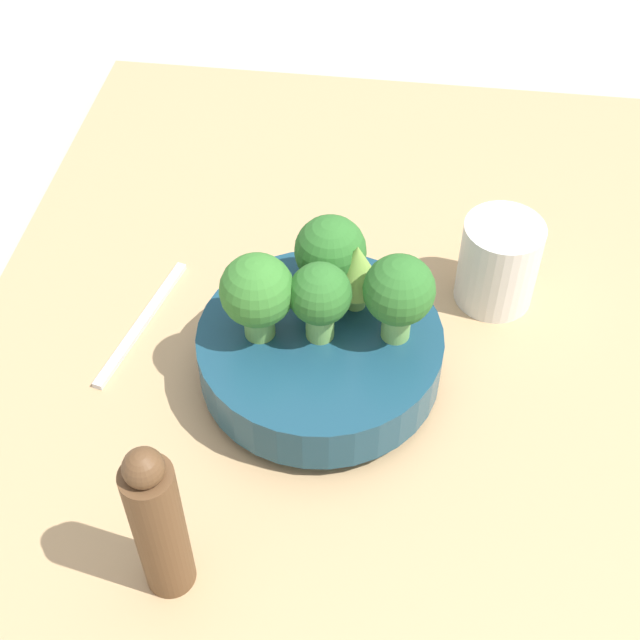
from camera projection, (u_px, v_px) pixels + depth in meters
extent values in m
plane|color=#ADA89E|center=(356.00, 385.00, 0.91)|extent=(6.00, 6.00, 0.00)
cube|color=tan|center=(357.00, 374.00, 0.89)|extent=(1.02, 0.79, 0.03)
cylinder|color=navy|center=(320.00, 373.00, 0.86)|extent=(0.10, 0.10, 0.01)
cylinder|color=navy|center=(320.00, 352.00, 0.84)|extent=(0.23, 0.23, 0.05)
cylinder|color=#7AB256|center=(356.00, 295.00, 0.84)|extent=(0.02, 0.02, 0.03)
cone|color=#84AD47|center=(357.00, 266.00, 0.81)|extent=(0.05, 0.05, 0.05)
cylinder|color=#7AB256|center=(396.00, 321.00, 0.81)|extent=(0.03, 0.03, 0.04)
sphere|color=#2D6B28|center=(399.00, 290.00, 0.78)|extent=(0.06, 0.06, 0.06)
cylinder|color=#7AB256|center=(320.00, 322.00, 0.81)|extent=(0.03, 0.03, 0.03)
sphere|color=#2D6B28|center=(320.00, 294.00, 0.78)|extent=(0.06, 0.06, 0.06)
cylinder|color=#6BA34C|center=(330.00, 279.00, 0.85)|extent=(0.03, 0.03, 0.03)
sphere|color=#2D6B28|center=(330.00, 251.00, 0.83)|extent=(0.07, 0.07, 0.07)
cylinder|color=#6BA34C|center=(259.00, 321.00, 0.81)|extent=(0.03, 0.03, 0.03)
sphere|color=#387A2D|center=(257.00, 290.00, 0.78)|extent=(0.07, 0.07, 0.07)
cylinder|color=silver|center=(499.00, 263.00, 0.91)|extent=(0.08, 0.08, 0.10)
cylinder|color=brown|center=(160.00, 530.00, 0.67)|extent=(0.04, 0.04, 0.15)
sphere|color=brown|center=(143.00, 468.00, 0.61)|extent=(0.03, 0.03, 0.03)
cube|color=silver|center=(142.00, 322.00, 0.91)|extent=(0.18, 0.05, 0.01)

